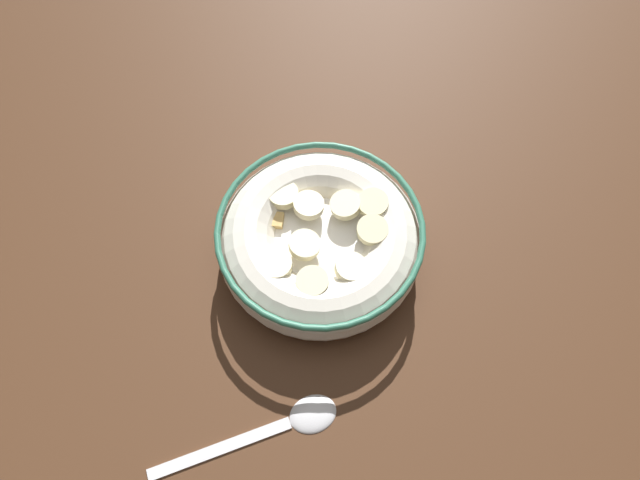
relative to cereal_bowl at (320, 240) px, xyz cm
name	(u,v)px	position (x,y,z in cm)	size (l,w,h in cm)	color
ground_plane	(320,258)	(-0.01, 0.00, -3.98)	(130.93, 130.93, 2.00)	#472B19
cereal_bowl	(320,240)	(0.00, 0.00, 0.00)	(19.07, 19.07, 5.81)	silver
spoon	(286,423)	(8.60, -13.89, -2.64)	(9.62, 15.58, 0.80)	silver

